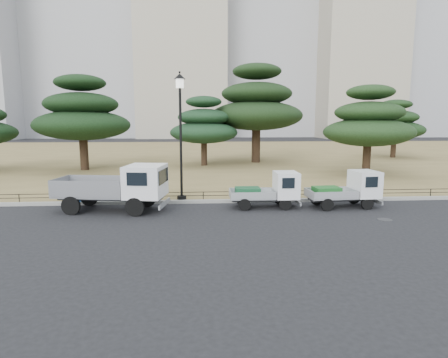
{
  "coord_description": "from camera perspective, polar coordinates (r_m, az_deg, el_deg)",
  "views": [
    {
      "loc": [
        -1.26,
        -15.83,
        4.03
      ],
      "look_at": [
        0.0,
        2.0,
        1.3
      ],
      "focal_mm": 30.0,
      "sensor_mm": 36.0,
      "label": 1
    }
  ],
  "objects": [
    {
      "name": "pine_center_left",
      "position": [
        33.71,
        -3.09,
        8.12
      ],
      "size": [
        6.06,
        6.06,
        6.16
      ],
      "color": "black",
      "rests_on": "lawn"
    },
    {
      "name": "truck_kei_rear",
      "position": [
        18.73,
        18.38,
        -1.49
      ],
      "size": [
        3.4,
        1.65,
        1.73
      ],
      "rotation": [
        0.0,
        0.0,
        0.07
      ],
      "color": "black",
      "rests_on": "ground"
    },
    {
      "name": "pine_center_right",
      "position": [
        36.49,
        4.97,
        11.04
      ],
      "size": [
        8.79,
        8.79,
        9.33
      ],
      "color": "black",
      "rests_on": "lawn"
    },
    {
      "name": "pine_west_near",
      "position": [
        32.56,
        -20.83,
        9.01
      ],
      "size": [
        7.61,
        7.61,
        7.61
      ],
      "color": "black",
      "rests_on": "lawn"
    },
    {
      "name": "street_lamp",
      "position": [
        18.75,
        -6.67,
        9.59
      ],
      "size": [
        0.56,
        0.56,
        6.21
      ],
      "color": "black",
      "rests_on": "lawn"
    },
    {
      "name": "tarp_pile",
      "position": [
        20.15,
        -21.06,
        -1.99
      ],
      "size": [
        1.54,
        1.3,
        0.88
      ],
      "rotation": [
        0.0,
        0.0,
        -0.29
      ],
      "color": "#124690",
      "rests_on": "lawn"
    },
    {
      "name": "tower_east",
      "position": [
        108.04,
        19.59,
        18.85
      ],
      "size": [
        20.0,
        18.0,
        48.0
      ],
      "primitive_type": "cube",
      "color": "#AAA08C",
      "rests_on": "ground"
    },
    {
      "name": "tower_far_east",
      "position": [
        125.18,
        26.46,
        22.14
      ],
      "size": [
        24.0,
        20.0,
        70.0
      ],
      "primitive_type": "cube",
      "color": "#A0A0A5",
      "rests_on": "ground"
    },
    {
      "name": "curb",
      "position": [
        18.89,
        -0.13,
        -3.39
      ],
      "size": [
        120.0,
        0.25,
        0.16
      ],
      "primitive_type": "cube",
      "color": "gray",
      "rests_on": "ground"
    },
    {
      "name": "pine_east_far",
      "position": [
        45.35,
        24.6,
        7.59
      ],
      "size": [
        6.27,
        6.27,
        6.29
      ],
      "color": "black",
      "rests_on": "lawn"
    },
    {
      "name": "truck_large",
      "position": [
        17.6,
        -15.88,
        -0.97
      ],
      "size": [
        5.1,
        2.62,
        2.12
      ],
      "rotation": [
        0.0,
        0.0,
        -0.16
      ],
      "color": "black",
      "rests_on": "ground"
    },
    {
      "name": "ground",
      "position": [
        16.38,
        0.49,
        -5.56
      ],
      "size": [
        220.0,
        220.0,
        0.0
      ],
      "primitive_type": "plane",
      "color": "black"
    },
    {
      "name": "lawn",
      "position": [
        46.62,
        -2.48,
        3.81
      ],
      "size": [
        120.0,
        56.0,
        0.15
      ],
      "primitive_type": "cube",
      "color": "olive",
      "rests_on": "ground"
    },
    {
      "name": "tower_center_left",
      "position": [
        103.59,
        -6.45,
        21.72
      ],
      "size": [
        22.0,
        20.0,
        55.0
      ],
      "primitive_type": "cube",
      "color": "#AAA08C",
      "rests_on": "ground"
    },
    {
      "name": "pipe_fence",
      "position": [
        18.97,
        -0.16,
        -2.23
      ],
      "size": [
        38.0,
        0.04,
        0.4
      ],
      "color": "black",
      "rests_on": "lawn"
    },
    {
      "name": "pine_east_near",
      "position": [
        29.7,
        21.17,
        7.92
      ],
      "size": [
        6.49,
        6.49,
        6.56
      ],
      "color": "black",
      "rests_on": "lawn"
    },
    {
      "name": "manhole",
      "position": [
        17.04,
        23.31,
        -5.7
      ],
      "size": [
        0.6,
        0.6,
        0.01
      ],
      "primitive_type": "cylinder",
      "color": "#2D2D30",
      "rests_on": "ground"
    },
    {
      "name": "truck_kei_front",
      "position": [
        17.84,
        6.95,
        -1.67
      ],
      "size": [
        3.22,
        1.42,
        1.69
      ],
      "rotation": [
        0.0,
        0.0,
        -0.01
      ],
      "color": "black",
      "rests_on": "ground"
    }
  ]
}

